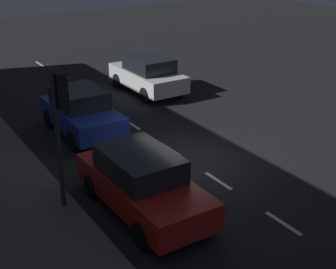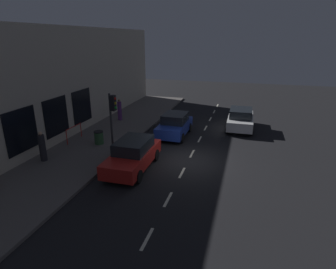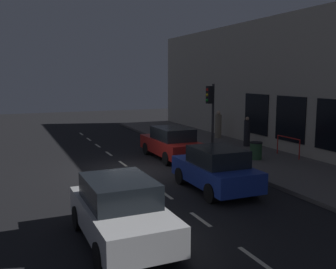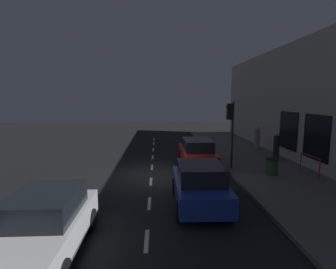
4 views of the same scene
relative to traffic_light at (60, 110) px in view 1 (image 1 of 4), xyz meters
The scene contains 6 objects.
ground_plane 5.05m from the traffic_light, behind, with size 60.00×60.00×0.00m, color black.
lane_centre_line 5.28m from the traffic_light, 157.83° to the right, with size 0.12×27.20×0.01m.
traffic_light is the anchor object (origin of this frame).
parked_car_0 5.49m from the traffic_light, 117.19° to the right, with size 1.89×3.84×1.58m.
parked_car_1 10.20m from the traffic_light, 132.11° to the right, with size 1.93×4.02×1.58m.
parked_car_2 2.73m from the traffic_light, 145.86° to the left, with size 1.89×4.33×1.58m.
Camera 1 is at (7.84, 11.24, 6.67)m, focal length 51.84 mm.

